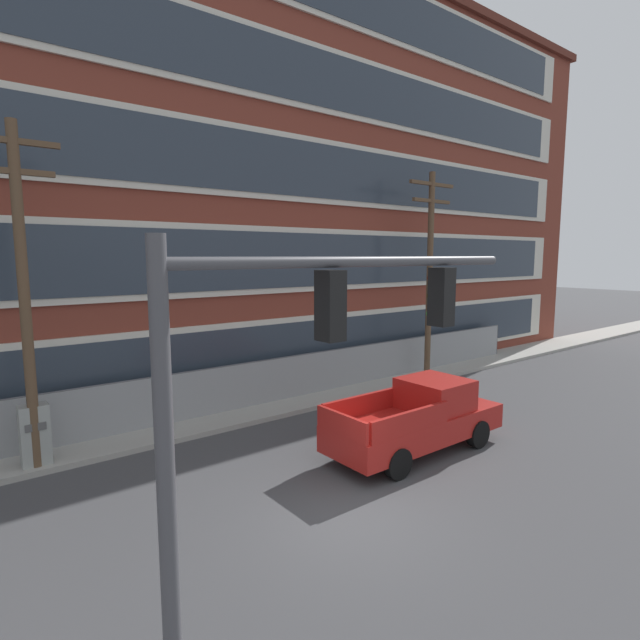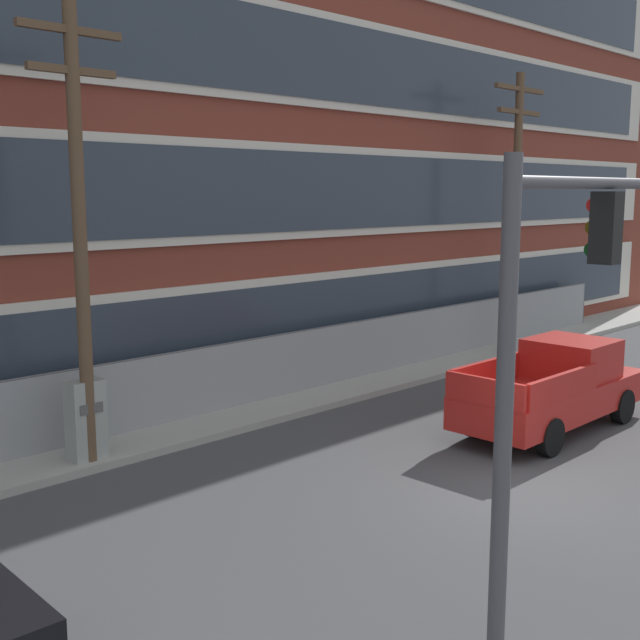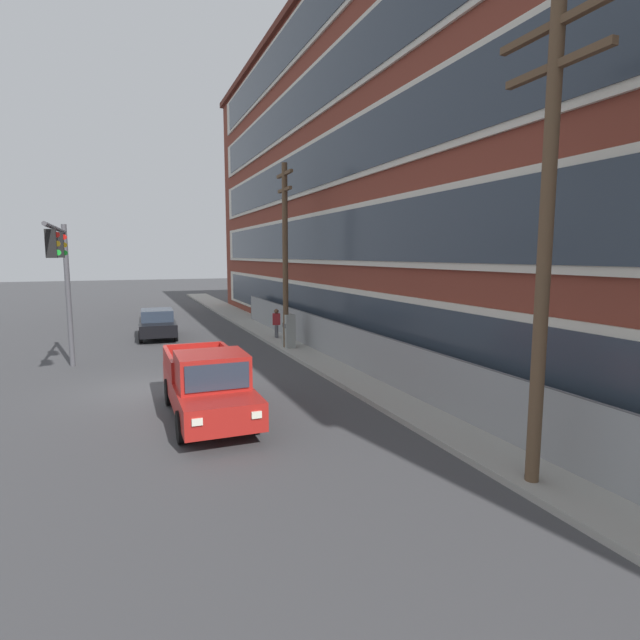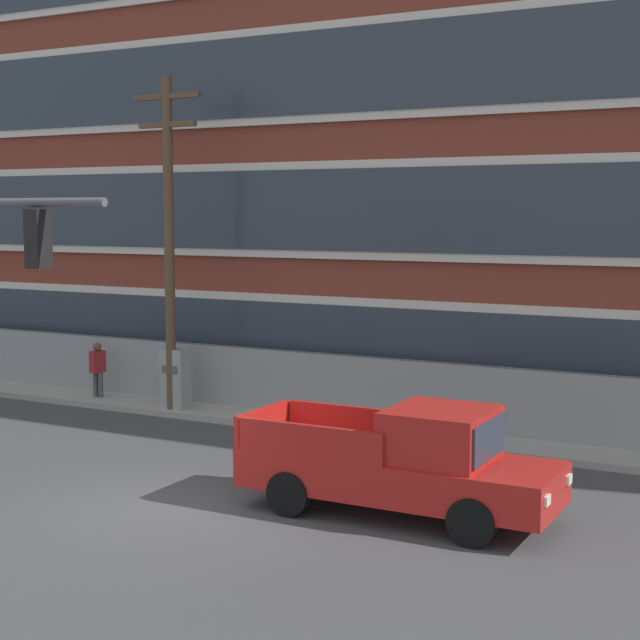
{
  "view_description": "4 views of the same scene",
  "coord_description": "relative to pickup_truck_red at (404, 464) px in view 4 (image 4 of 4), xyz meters",
  "views": [
    {
      "loc": [
        -6.54,
        -7.41,
        5.5
      ],
      "look_at": [
        2.81,
        4.52,
        3.53
      ],
      "focal_mm": 28.0,
      "sensor_mm": 36.0,
      "label": 1
    },
    {
      "loc": [
        -12.18,
        -7.09,
        5.31
      ],
      "look_at": [
        0.12,
        5.14,
        2.54
      ],
      "focal_mm": 45.0,
      "sensor_mm": 36.0,
      "label": 2
    },
    {
      "loc": [
        17.56,
        -0.57,
        4.51
      ],
      "look_at": [
        3.26,
        5.15,
        2.5
      ],
      "focal_mm": 28.0,
      "sensor_mm": 36.0,
      "label": 3
    },
    {
      "loc": [
        10.54,
        -13.74,
        5.28
      ],
      "look_at": [
        1.71,
        2.76,
        3.21
      ],
      "focal_mm": 55.0,
      "sensor_mm": 36.0,
      "label": 4
    }
  ],
  "objects": [
    {
      "name": "chain_link_fence",
      "position": [
        -3.15,
        6.17,
        -0.04
      ],
      "size": [
        33.42,
        0.06,
        1.77
      ],
      "color": "gray",
      "rests_on": "ground"
    },
    {
      "name": "pedestrian_near_cabinet",
      "position": [
        -11.57,
        5.46,
        0.03
      ],
      "size": [
        0.32,
        0.44,
        1.69
      ],
      "color": "#4C4C51",
      "rests_on": "ground"
    },
    {
      "name": "sidewalk_building_side",
      "position": [
        -4.02,
        5.81,
        -0.86
      ],
      "size": [
        80.0,
        2.16,
        0.16
      ],
      "primitive_type": "cube",
      "color": "#9E9B93",
      "rests_on": "ground"
    },
    {
      "name": "brick_mill_building",
      "position": [
        -5.17,
        11.87,
        7.86
      ],
      "size": [
        53.21,
        10.55,
        17.57
      ],
      "color": "brown",
      "rests_on": "ground"
    },
    {
      "name": "pickup_truck_red",
      "position": [
        0.0,
        0.0,
        0.0
      ],
      "size": [
        5.62,
        2.03,
        1.98
      ],
      "color": "#AD1E19",
      "rests_on": "ground"
    },
    {
      "name": "utility_pole_near_corner",
      "position": [
        -8.76,
        5.08,
        3.79
      ],
      "size": [
        2.02,
        0.26,
        8.68
      ],
      "color": "brown",
      "rests_on": "ground"
    },
    {
      "name": "electrical_cabinet",
      "position": [
        -8.74,
        5.21,
        -0.08
      ],
      "size": [
        0.69,
        0.48,
        1.73
      ],
      "color": "#939993",
      "rests_on": "ground"
    },
    {
      "name": "ground_plane",
      "position": [
        -4.02,
        -1.53,
        -0.94
      ],
      "size": [
        160.0,
        160.0,
        0.0
      ],
      "primitive_type": "plane",
      "color": "#424244"
    }
  ]
}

